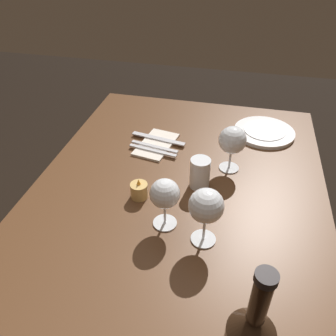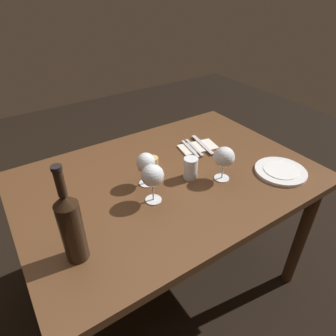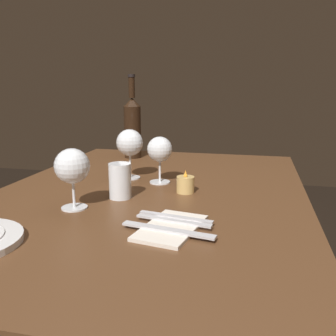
# 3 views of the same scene
# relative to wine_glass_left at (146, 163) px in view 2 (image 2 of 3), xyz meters

# --- Properties ---
(ground_plane) EXTENTS (6.00, 6.00, 0.00)m
(ground_plane) POSITION_rel_wine_glass_left_xyz_m (0.11, -0.01, -0.84)
(ground_plane) COLOR black
(dining_table) EXTENTS (1.30, 0.90, 0.74)m
(dining_table) POSITION_rel_wine_glass_left_xyz_m (0.11, -0.01, -0.19)
(dining_table) COLOR #56351E
(dining_table) RESTS_ON ground
(wine_glass_left) EXTENTS (0.08, 0.08, 0.15)m
(wine_glass_left) POSITION_rel_wine_glass_left_xyz_m (0.00, 0.00, 0.00)
(wine_glass_left) COLOR white
(wine_glass_left) RESTS_ON dining_table
(wine_glass_right) EXTENTS (0.09, 0.09, 0.16)m
(wine_glass_right) POSITION_rel_wine_glass_left_xyz_m (-0.03, -0.11, 0.01)
(wine_glass_right) COLOR white
(wine_glass_right) RESTS_ON dining_table
(wine_glass_centre) EXTENTS (0.09, 0.09, 0.16)m
(wine_glass_centre) POSITION_rel_wine_glass_left_xyz_m (0.29, -0.15, 0.00)
(wine_glass_centre) COLOR white
(wine_glass_centre) RESTS_ON dining_table
(wine_bottle) EXTENTS (0.07, 0.07, 0.35)m
(wine_bottle) POSITION_rel_wine_glass_left_xyz_m (-0.38, -0.22, 0.03)
(wine_bottle) COLOR black
(wine_bottle) RESTS_ON dining_table
(water_tumbler) EXTENTS (0.06, 0.06, 0.10)m
(water_tumbler) POSITION_rel_wine_glass_left_xyz_m (0.18, -0.07, -0.06)
(water_tumbler) COLOR white
(water_tumbler) RESTS_ON dining_table
(votive_candle) EXTENTS (0.05, 0.05, 0.07)m
(votive_candle) POSITION_rel_wine_glass_left_xyz_m (0.09, 0.10, -0.08)
(votive_candle) COLOR #DBB266
(votive_candle) RESTS_ON dining_table
(dinner_plate) EXTENTS (0.23, 0.23, 0.02)m
(dinner_plate) POSITION_rel_wine_glass_left_xyz_m (0.55, -0.26, -0.10)
(dinner_plate) COLOR white
(dinner_plate) RESTS_ON dining_table
(folded_napkin) EXTENTS (0.21, 0.14, 0.01)m
(folded_napkin) POSITION_rel_wine_glass_left_xyz_m (0.37, 0.12, -0.10)
(folded_napkin) COLOR silver
(folded_napkin) RESTS_ON dining_table
(fork_inner) EXTENTS (0.05, 0.18, 0.00)m
(fork_inner) POSITION_rel_wine_glass_left_xyz_m (0.35, 0.12, -0.09)
(fork_inner) COLOR silver
(fork_inner) RESTS_ON folded_napkin
(fork_outer) EXTENTS (0.05, 0.18, 0.00)m
(fork_outer) POSITION_rel_wine_glass_left_xyz_m (0.32, 0.12, -0.09)
(fork_outer) COLOR silver
(fork_outer) RESTS_ON folded_napkin
(table_knife) EXTENTS (0.06, 0.21, 0.00)m
(table_knife) POSITION_rel_wine_glass_left_xyz_m (0.40, 0.12, -0.09)
(table_knife) COLOR silver
(table_knife) RESTS_ON folded_napkin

